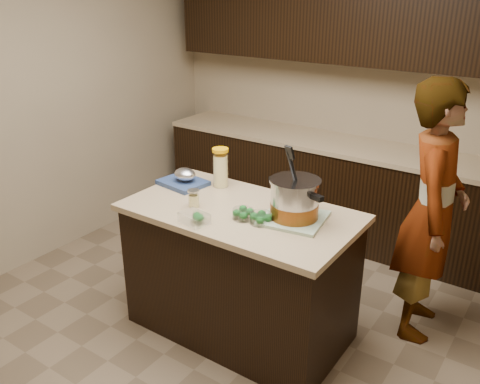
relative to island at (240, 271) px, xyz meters
The scene contains 13 objects.
ground_plane 0.45m from the island, ahead, with size 4.00×4.00×0.00m, color brown.
room_shell 1.26m from the island, ahead, with size 4.04×4.04×2.72m.
back_cabinets 1.81m from the island, 90.00° to the left, with size 3.60×0.63×2.33m.
island is the anchor object (origin of this frame).
dish_towel 0.58m from the island, 10.43° to the left, with size 0.36×0.36×0.02m, color #5F8E5F.
stock_pot 0.67m from the island, 10.40° to the left, with size 0.42×0.38×0.43m.
lemonade_pitcher 0.71m from the island, 143.16° to the left, with size 0.12×0.12×0.27m.
mason_jar 0.58m from the island, 154.64° to the right, with size 0.09×0.09×0.12m.
broccoli_tub_left 0.49m from the island, 46.73° to the right, with size 0.17×0.17×0.06m.
broccoli_tub_right 0.53m from the island, 22.59° to the right, with size 0.15×0.15×0.06m.
broccoli_tub_rect 0.58m from the island, 111.01° to the right, with size 0.18×0.15×0.06m.
blue_tray 0.75m from the island, 167.82° to the left, with size 0.34×0.29×0.12m.
person 1.29m from the island, 36.86° to the left, with size 0.63×0.41×1.72m, color gray.
Camera 1 is at (1.64, -2.38, 2.21)m, focal length 38.00 mm.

